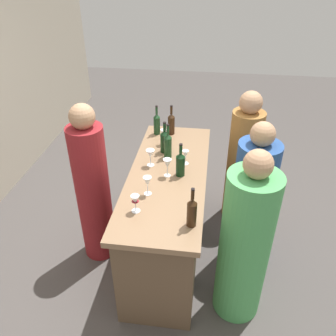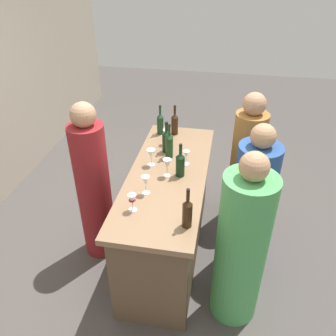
{
  "view_description": "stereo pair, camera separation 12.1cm",
  "coord_description": "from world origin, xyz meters",
  "px_view_note": "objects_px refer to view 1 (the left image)",
  "views": [
    {
      "loc": [
        -2.53,
        -0.34,
        2.66
      ],
      "look_at": [
        0.0,
        0.0,
        1.01
      ],
      "focal_mm": 36.95,
      "sensor_mm": 36.0,
      "label": 1
    },
    {
      "loc": [
        -2.51,
        -0.46,
        2.66
      ],
      "look_at": [
        0.0,
        0.0,
        1.01
      ],
      "focal_mm": 36.95,
      "sensor_mm": 36.0,
      "label": 2
    }
  ],
  "objects_px": {
    "wine_glass_far_right": "(150,154)",
    "person_right_guest": "(245,246)",
    "wine_bottle_rightmost_olive_green": "(157,123)",
    "wine_glass_near_right": "(164,134)",
    "wine_bottle_second_left_dark_green": "(180,164)",
    "wine_glass_near_center": "(168,164)",
    "wine_bottle_second_right_dark_green": "(165,141)",
    "wine_glass_near_left": "(185,155)",
    "wine_bottle_center_olive_green": "(168,145)",
    "wine_bottle_leftmost_amber_brown": "(192,212)",
    "wine_glass_far_left": "(147,182)",
    "wine_glass_far_center": "(135,201)",
    "person_server_behind": "(93,191)",
    "person_left_guest": "(251,203)",
    "person_center_guest": "(243,163)",
    "wine_bottle_far_right_amber_brown": "(171,123)"
  },
  "relations": [
    {
      "from": "wine_bottle_center_olive_green",
      "to": "wine_glass_near_left",
      "type": "bearing_deg",
      "value": -119.36
    },
    {
      "from": "wine_glass_near_right",
      "to": "person_right_guest",
      "type": "relative_size",
      "value": 0.1
    },
    {
      "from": "wine_glass_near_left",
      "to": "wine_bottle_rightmost_olive_green",
      "type": "bearing_deg",
      "value": 32.47
    },
    {
      "from": "wine_bottle_second_right_dark_green",
      "to": "wine_glass_far_center",
      "type": "bearing_deg",
      "value": 174.53
    },
    {
      "from": "wine_glass_far_right",
      "to": "person_center_guest",
      "type": "bearing_deg",
      "value": -56.84
    },
    {
      "from": "wine_bottle_leftmost_amber_brown",
      "to": "wine_bottle_far_right_amber_brown",
      "type": "height_order",
      "value": "wine_bottle_leftmost_amber_brown"
    },
    {
      "from": "wine_bottle_second_right_dark_green",
      "to": "wine_glass_near_right",
      "type": "xyz_separation_m",
      "value": [
        0.15,
        0.03,
        -0.0
      ]
    },
    {
      "from": "wine_bottle_center_olive_green",
      "to": "wine_glass_near_right",
      "type": "distance_m",
      "value": 0.26
    },
    {
      "from": "wine_bottle_second_left_dark_green",
      "to": "wine_glass_near_center",
      "type": "relative_size",
      "value": 1.86
    },
    {
      "from": "wine_bottle_second_right_dark_green",
      "to": "wine_glass_far_right",
      "type": "xyz_separation_m",
      "value": [
        -0.27,
        0.09,
        -0.0
      ]
    },
    {
      "from": "wine_glass_near_right",
      "to": "wine_glass_near_left",
      "type": "bearing_deg",
      "value": -143.94
    },
    {
      "from": "wine_bottle_second_left_dark_green",
      "to": "person_server_behind",
      "type": "relative_size",
      "value": 0.19
    },
    {
      "from": "wine_bottle_second_right_dark_green",
      "to": "wine_bottle_leftmost_amber_brown",
      "type": "bearing_deg",
      "value": -161.49
    },
    {
      "from": "wine_glass_far_center",
      "to": "wine_glass_far_left",
      "type": "bearing_deg",
      "value": -12.56
    },
    {
      "from": "wine_bottle_second_right_dark_green",
      "to": "wine_glass_far_center",
      "type": "distance_m",
      "value": 0.93
    },
    {
      "from": "person_right_guest",
      "to": "wine_bottle_second_right_dark_green",
      "type": "bearing_deg",
      "value": -70.22
    },
    {
      "from": "wine_glass_far_right",
      "to": "person_right_guest",
      "type": "relative_size",
      "value": 0.1
    },
    {
      "from": "wine_bottle_center_olive_green",
      "to": "wine_glass_near_left",
      "type": "relative_size",
      "value": 2.47
    },
    {
      "from": "wine_bottle_leftmost_amber_brown",
      "to": "wine_bottle_far_right_amber_brown",
      "type": "relative_size",
      "value": 1.01
    },
    {
      "from": "wine_glass_near_right",
      "to": "person_server_behind",
      "type": "xyz_separation_m",
      "value": [
        -0.62,
        0.57,
        -0.32
      ]
    },
    {
      "from": "wine_bottle_leftmost_amber_brown",
      "to": "wine_bottle_second_right_dark_green",
      "type": "bearing_deg",
      "value": 18.51
    },
    {
      "from": "wine_bottle_rightmost_olive_green",
      "to": "wine_glass_far_left",
      "type": "height_order",
      "value": "wine_bottle_rightmost_olive_green"
    },
    {
      "from": "person_right_guest",
      "to": "wine_glass_near_center",
      "type": "bearing_deg",
      "value": -56.97
    },
    {
      "from": "wine_bottle_leftmost_amber_brown",
      "to": "wine_glass_far_right",
      "type": "bearing_deg",
      "value": 29.96
    },
    {
      "from": "wine_glass_far_right",
      "to": "wine_glass_near_left",
      "type": "bearing_deg",
      "value": -77.09
    },
    {
      "from": "wine_glass_far_left",
      "to": "person_right_guest",
      "type": "distance_m",
      "value": 0.9
    },
    {
      "from": "wine_bottle_center_olive_green",
      "to": "wine_glass_far_left",
      "type": "bearing_deg",
      "value": 172.16
    },
    {
      "from": "wine_bottle_second_right_dark_green",
      "to": "person_server_behind",
      "type": "distance_m",
      "value": 0.83
    },
    {
      "from": "wine_bottle_leftmost_amber_brown",
      "to": "wine_glass_far_right",
      "type": "xyz_separation_m",
      "value": [
        0.75,
        0.43,
        -0.01
      ]
    },
    {
      "from": "wine_glass_near_right",
      "to": "person_left_guest",
      "type": "distance_m",
      "value": 1.08
    },
    {
      "from": "person_center_guest",
      "to": "wine_glass_far_center",
      "type": "bearing_deg",
      "value": 73.4
    },
    {
      "from": "wine_glass_far_right",
      "to": "person_server_behind",
      "type": "bearing_deg",
      "value": 111.39
    },
    {
      "from": "wine_bottle_second_right_dark_green",
      "to": "wine_glass_far_left",
      "type": "xyz_separation_m",
      "value": [
        -0.7,
        0.04,
        -0.0
      ]
    },
    {
      "from": "wine_bottle_second_left_dark_green",
      "to": "wine_bottle_second_right_dark_green",
      "type": "xyz_separation_m",
      "value": [
        0.39,
        0.19,
        0.0
      ]
    },
    {
      "from": "wine_bottle_rightmost_olive_green",
      "to": "wine_glass_near_right",
      "type": "bearing_deg",
      "value": -154.02
    },
    {
      "from": "wine_bottle_far_right_amber_brown",
      "to": "wine_glass_near_left",
      "type": "height_order",
      "value": "wine_bottle_far_right_amber_brown"
    },
    {
      "from": "wine_bottle_second_right_dark_green",
      "to": "wine_bottle_far_right_amber_brown",
      "type": "bearing_deg",
      "value": -2.29
    },
    {
      "from": "wine_bottle_leftmost_amber_brown",
      "to": "person_left_guest",
      "type": "distance_m",
      "value": 0.93
    },
    {
      "from": "wine_bottle_center_olive_green",
      "to": "wine_glass_far_center",
      "type": "xyz_separation_m",
      "value": [
        -0.83,
        0.13,
        -0.03
      ]
    },
    {
      "from": "wine_bottle_leftmost_amber_brown",
      "to": "wine_glass_near_center",
      "type": "bearing_deg",
      "value": 22.87
    },
    {
      "from": "wine_bottle_second_left_dark_green",
      "to": "wine_glass_far_left",
      "type": "xyz_separation_m",
      "value": [
        -0.31,
        0.23,
        -0.0
      ]
    },
    {
      "from": "wine_bottle_leftmost_amber_brown",
      "to": "wine_glass_far_center",
      "type": "bearing_deg",
      "value": 77.3
    },
    {
      "from": "wine_bottle_leftmost_amber_brown",
      "to": "wine_bottle_center_olive_green",
      "type": "relative_size",
      "value": 0.95
    },
    {
      "from": "wine_glass_near_left",
      "to": "person_server_behind",
      "type": "relative_size",
      "value": 0.09
    },
    {
      "from": "wine_bottle_second_left_dark_green",
      "to": "wine_glass_near_left",
      "type": "bearing_deg",
      "value": -7.63
    },
    {
      "from": "wine_glass_far_left",
      "to": "wine_bottle_rightmost_olive_green",
      "type": "bearing_deg",
      "value": 5.27
    },
    {
      "from": "wine_bottle_rightmost_olive_green",
      "to": "wine_glass_far_left",
      "type": "xyz_separation_m",
      "value": [
        -1.06,
        -0.1,
        -0.0
      ]
    },
    {
      "from": "wine_glass_far_left",
      "to": "wine_glass_far_center",
      "type": "xyz_separation_m",
      "value": [
        -0.23,
        0.05,
        -0.02
      ]
    },
    {
      "from": "wine_bottle_second_right_dark_green",
      "to": "wine_bottle_rightmost_olive_green",
      "type": "height_order",
      "value": "wine_bottle_rightmost_olive_green"
    },
    {
      "from": "wine_bottle_second_right_dark_green",
      "to": "person_left_guest",
      "type": "height_order",
      "value": "person_left_guest"
    }
  ]
}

